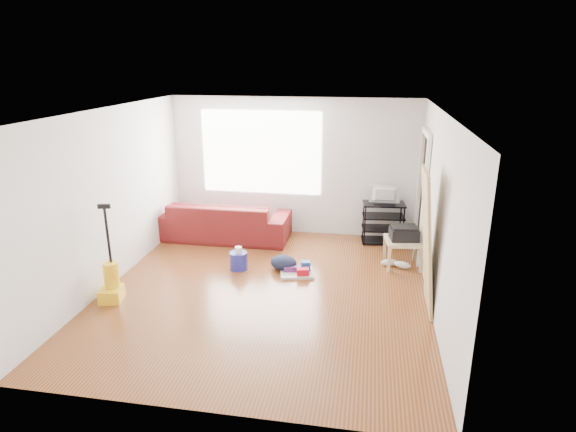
% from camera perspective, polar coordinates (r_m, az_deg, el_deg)
% --- Properties ---
extents(room, '(4.51, 5.01, 2.51)m').
position_cam_1_polar(room, '(6.56, -1.96, 1.50)').
color(room, '#582F12').
rests_on(room, ground).
extents(sofa, '(2.38, 0.93, 0.69)m').
position_cam_1_polar(sofa, '(8.92, -7.58, -2.56)').
color(sofa, '#581A11').
rests_on(sofa, ground).
extents(tv_stand, '(0.76, 0.48, 0.73)m').
position_cam_1_polar(tv_stand, '(8.68, 11.18, -0.75)').
color(tv_stand, black).
rests_on(tv_stand, ground).
extents(tv, '(0.53, 0.07, 0.31)m').
position_cam_1_polar(tv, '(8.53, 11.39, 2.48)').
color(tv, black).
rests_on(tv, tv_stand).
extents(side_table, '(0.60, 0.60, 0.44)m').
position_cam_1_polar(side_table, '(7.76, 13.51, -3.20)').
color(side_table, tan).
rests_on(side_table, ground).
extents(printer, '(0.47, 0.39, 0.22)m').
position_cam_1_polar(printer, '(7.70, 13.60, -1.97)').
color(printer, black).
rests_on(printer, side_table).
extents(bucket, '(0.35, 0.35, 0.27)m').
position_cam_1_polar(bucket, '(7.61, -5.83, -6.23)').
color(bucket, '#22279B').
rests_on(bucket, ground).
extents(toilet_paper, '(0.11, 0.11, 0.10)m').
position_cam_1_polar(toilet_paper, '(7.52, -5.86, -5.00)').
color(toilet_paper, white).
rests_on(toilet_paper, bucket).
extents(cleaning_tray, '(0.58, 0.50, 0.18)m').
position_cam_1_polar(cleaning_tray, '(7.38, 1.20, -6.51)').
color(cleaning_tray, beige).
rests_on(cleaning_tray, ground).
extents(backpack, '(0.50, 0.44, 0.23)m').
position_cam_1_polar(backpack, '(7.55, -0.52, -6.36)').
color(backpack, black).
rests_on(backpack, ground).
extents(sneakers, '(0.50, 0.25, 0.11)m').
position_cam_1_polar(sneakers, '(7.80, 12.63, -5.54)').
color(sneakers, silver).
rests_on(sneakers, ground).
extents(vacuum, '(0.34, 0.37, 1.34)m').
position_cam_1_polar(vacuum, '(6.98, -20.21, -7.43)').
color(vacuum, yellow).
rests_on(vacuum, ground).
extents(door_panel, '(0.23, 0.74, 1.85)m').
position_cam_1_polar(door_panel, '(6.72, 15.45, -10.36)').
color(door_panel, '#9E754C').
rests_on(door_panel, ground).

